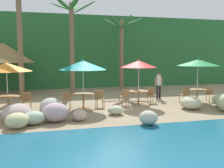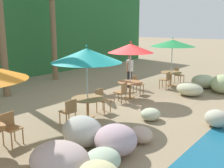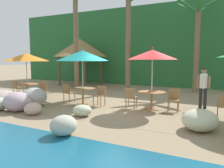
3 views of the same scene
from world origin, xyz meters
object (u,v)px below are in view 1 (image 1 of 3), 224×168
Objects in this scene: palm_tree_nearest at (19,26)px; palapa_hut at (3,53)px; dining_table_teal at (83,96)px; umbrella_green at (198,63)px; umbrella_orange at (6,67)px; dining_table_green at (197,92)px; chair_teal_inland at (66,99)px; chair_green_inland at (185,94)px; umbrella_teal at (83,65)px; chair_green_seaward at (210,93)px; palm_tree_third at (122,43)px; dining_table_red at (138,93)px; palm_tree_second at (72,33)px; dining_table_orange at (8,99)px; chair_red_inland at (125,96)px; umbrella_red at (139,64)px; chair_red_seaward at (151,94)px; chair_orange_seaward at (27,100)px; waiter_in_white at (159,83)px; chair_teal_seaward at (100,97)px.

palm_tree_nearest is 1.66× the size of palapa_hut.
palapa_hut is (-4.70, 6.35, 2.25)m from dining_table_teal.
dining_table_teal is 6.76m from umbrella_green.
umbrella_orange reaches higher than dining_table_green.
chair_teal_inland is (-0.85, -0.00, -0.10)m from dining_table_teal.
chair_green_inland is at bearing -31.54° from palapa_hut.
umbrella_teal is at bearing -50.05° from palm_tree_nearest.
palm_tree_third is (-3.56, 6.23, 3.16)m from chair_green_seaward.
dining_table_red is 1.26× the size of chair_green_seaward.
palm_tree_second is at bearing 138.83° from chair_green_inland.
chair_red_inland reaches higher than dining_table_orange.
dining_table_orange is at bearing -125.49° from palm_tree_second.
umbrella_red is at bearing 171.12° from chair_green_inland.
umbrella_orange is 2.81× the size of chair_red_inland.
chair_red_seaward and chair_red_inland have the same top height.
chair_red_seaward is at bearing 170.12° from umbrella_green.
waiter_in_white reaches higher than chair_orange_seaward.
chair_green_seaward is (5.16, -0.12, 0.00)m from chair_red_inland.
chair_green_seaward is at bearing -0.15° from chair_teal_seaward.
umbrella_green reaches higher than chair_orange_seaward.
palapa_hut is (-3.84, 6.35, 2.35)m from chair_teal_inland.
chair_teal_seaward is 0.21× the size of palapa_hut.
umbrella_red is at bearing 2.55° from umbrella_orange.
chair_teal_inland is 6.57m from chair_green_inland.
palm_tree_nearest is (0.25, 3.92, 3.87)m from dining_table_orange.
dining_table_teal is 1.26× the size of chair_red_seaward.
dining_table_orange is 7.05m from palm_tree_second.
dining_table_orange is 10.15m from dining_table_green.
umbrella_green reaches higher than chair_green_seaward.
palm_tree_third is at bearing 58.58° from dining_table_teal.
palm_tree_third is at bearing 113.52° from umbrella_green.
palm_tree_third is (7.19, 2.32, -0.81)m from palm_tree_nearest.
chair_orange_seaward is at bearing -119.39° from palm_tree_second.
palm_tree_third reaches higher than chair_red_seaward.
chair_orange_seaward is 0.21× the size of palapa_hut.
umbrella_green reaches higher than umbrella_teal.
dining_table_red is (0.00, 0.00, -1.60)m from umbrella_red.
chair_red_seaward is (3.07, 0.46, 0.00)m from chair_teal_seaward.
chair_green_seaward is 0.21× the size of palapa_hut.
chair_green_seaward is at bearing -7.84° from chair_red_seaward.
palm_tree_nearest is at bearing 86.30° from dining_table_orange.
palm_tree_second is (-0.07, 5.01, 2.00)m from umbrella_teal.
umbrella_red is at bearing -29.38° from palm_tree_nearest.
palm_tree_third is at bearing 113.52° from dining_table_green.
chair_green_seaward is at bearing -1.42° from umbrella_green.
chair_green_inland is at bearing -0.43° from dining_table_teal.
chair_red_inland is 6.49m from palm_tree_second.
palm_tree_second is at bearing 90.77° from umbrella_teal.
umbrella_teal reaches higher than dining_table_teal.
chair_red_inland is at bearing -151.36° from waiter_in_white.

